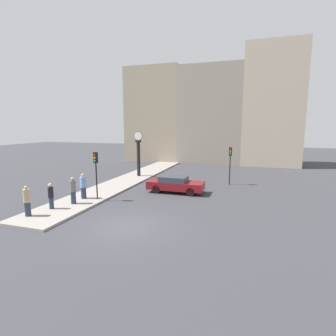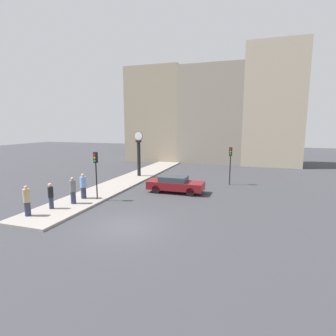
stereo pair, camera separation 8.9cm
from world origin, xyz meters
TOP-DOWN VIEW (x-y plane):
  - ground_plane at (0.00, 0.00)m, footprint 120.00×120.00m
  - sidewalk_corner at (-5.24, 11.58)m, footprint 3.17×27.16m
  - building_row at (0.36, 26.35)m, footprint 24.61×5.00m
  - sedan_car at (0.44, 7.84)m, footprint 4.52×1.72m
  - traffic_light_near at (-4.22, 3.79)m, footprint 0.26×0.24m
  - traffic_light_far at (4.39, 12.05)m, footprint 0.26×0.24m
  - street_clock at (-5.02, 12.86)m, footprint 0.93×0.46m
  - pedestrian_grey_jacket at (-5.13, 2.32)m, footprint 0.39×0.39m
  - pedestrian_blue_stripe at (-5.25, 3.63)m, footprint 0.43×0.43m
  - pedestrian_black_jacket at (-5.73, 0.95)m, footprint 0.33×0.33m
  - pedestrian_tan_coat at (-6.07, -0.57)m, footprint 0.39×0.39m

SIDE VIEW (x-z plane):
  - ground_plane at x=0.00m, z-range 0.00..0.00m
  - sidewalk_corner at x=-5.24m, z-range 0.00..0.14m
  - sedan_car at x=0.44m, z-range 0.03..1.36m
  - pedestrian_black_jacket at x=-5.73m, z-range 0.16..1.82m
  - pedestrian_tan_coat at x=-6.07m, z-range 0.14..1.94m
  - pedestrian_blue_stripe at x=-5.25m, z-range 0.13..1.95m
  - pedestrian_grey_jacket at x=-5.13m, z-range 0.14..1.95m
  - street_clock at x=-5.02m, z-range 0.06..4.71m
  - traffic_light_far at x=4.39m, z-range 0.76..4.21m
  - traffic_light_near at x=-4.22m, z-range 0.89..4.28m
  - building_row at x=0.36m, z-range -0.71..15.16m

